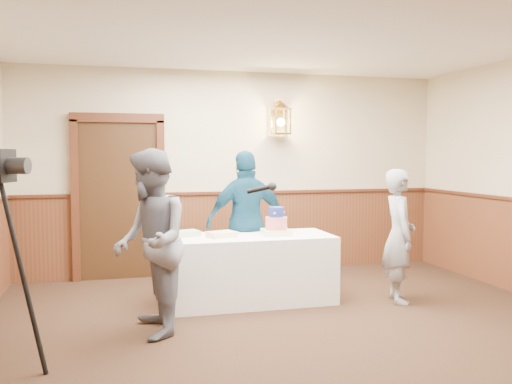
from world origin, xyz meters
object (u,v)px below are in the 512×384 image
sheet_cake_yellow (222,234)px  sheet_cake_green (186,233)px  interviewer (150,243)px  tiered_cake (276,224)px  assistant_p (247,222)px  display_table (251,268)px  baker (399,236)px

sheet_cake_yellow → sheet_cake_green: bearing=156.9°
interviewer → sheet_cake_yellow: bearing=132.5°
sheet_cake_green → tiered_cake: bearing=-8.7°
tiered_cake → assistant_p: size_ratio=0.19×
display_table → tiered_cake: bearing=-6.3°
sheet_cake_green → interviewer: 1.08m
sheet_cake_yellow → interviewer: 1.17m
display_table → assistant_p: assistant_p is taller
baker → assistant_p: assistant_p is taller
display_table → baker: baker is taller
interviewer → baker: 2.80m
sheet_cake_green → sheet_cake_yellow: bearing=-23.1°
assistant_p → interviewer: bearing=43.6°
display_table → sheet_cake_yellow: 0.53m
sheet_cake_green → interviewer: bearing=-114.8°
assistant_p → tiered_cake: bearing=112.7°
baker → sheet_cake_yellow: bearing=93.1°
display_table → interviewer: size_ratio=1.05×
sheet_cake_yellow → sheet_cake_green: 0.40m
display_table → tiered_cake: 0.57m
sheet_cake_yellow → assistant_p: (0.40, 0.47, 0.07)m
display_table → sheet_cake_green: size_ratio=6.77×
sheet_cake_yellow → interviewer: interviewer is taller
sheet_cake_yellow → baker: baker is taller
sheet_cake_yellow → interviewer: bearing=-134.9°
sheet_cake_green → assistant_p: bearing=22.0°
tiered_cake → sheet_cake_yellow: tiered_cake is taller
tiered_cake → display_table: bearing=173.7°
tiered_cake → interviewer: interviewer is taller
sheet_cake_green → assistant_p: 0.83m
display_table → tiered_cake: (0.28, -0.03, 0.50)m
tiered_cake → baker: (1.32, -0.38, -0.13)m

